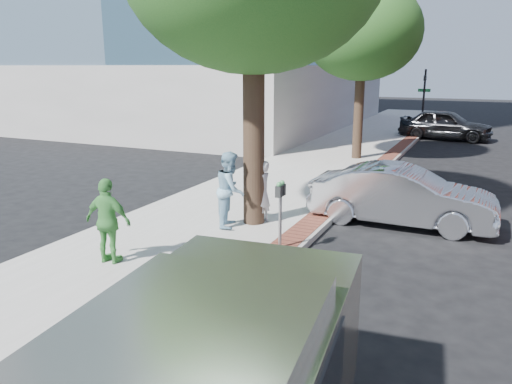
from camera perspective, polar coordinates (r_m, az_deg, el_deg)
The scene contains 13 objects.
ground at distance 10.72m, azimuth -1.68°, elevation -7.42°, with size 120.00×120.00×0.00m, color black.
sidewalk at distance 18.34m, azimuth 5.34°, elevation 1.92°, with size 5.00×60.00×0.15m, color #9E9991.
brick_strip at distance 17.73m, azimuth 12.05°, elevation 1.50°, with size 0.60×60.00×0.01m, color brown.
curb at distance 17.68m, azimuth 13.14°, elevation 1.14°, with size 0.10×60.00×0.15m, color gray.
office_base at distance 35.56m, azimuth -4.62°, elevation 10.97°, with size 18.20×22.20×4.00m, color gray.
signal_near at distance 31.16m, azimuth 18.63°, elevation 10.31°, with size 0.70×0.15×3.80m.
tree_far at distance 21.53m, azimuth 12.08°, elevation 17.46°, with size 4.80×4.80×7.14m.
parking_meter at distance 10.49m, azimuth 2.81°, elevation -0.98°, with size 0.12×0.32×1.47m.
person_gray at distance 12.32m, azimuth 0.68°, elevation 0.02°, with size 0.57×0.37×1.57m, color #B4B4B9.
person_officer at distance 12.03m, azimuth -2.91°, elevation 0.31°, with size 0.89×0.69×1.83m, color #83B2CB.
person_green at distance 10.18m, azimuth -16.52°, elevation -3.22°, with size 1.00×0.42×1.71m, color #469845.
sedan_silver at distance 13.18m, azimuth 16.34°, elevation -0.43°, with size 1.60×4.57×1.51m, color #B6B8BE.
bg_car at distance 29.68m, azimuth 20.84°, elevation 7.21°, with size 1.96×4.87×1.66m, color black.
Camera 1 is at (4.49, -8.90, 3.94)m, focal length 35.00 mm.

